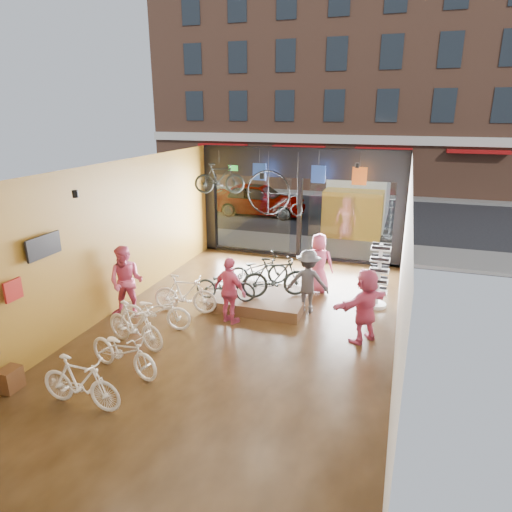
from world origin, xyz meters
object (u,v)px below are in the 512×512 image
at_px(customer_2, 230,291).
at_px(customer_3, 308,281).
at_px(floor_bike_3, 135,325).
at_px(street_car, 258,199).
at_px(floor_bike_1, 80,382).
at_px(display_bike_mid, 276,277).
at_px(customer_4, 318,263).
at_px(box_truck, 359,195).
at_px(customer_5, 365,305).
at_px(customer_1, 126,282).
at_px(floor_bike_2, 123,351).
at_px(sunglasses_rack, 379,276).
at_px(display_platform, 261,299).
at_px(penny_farthing, 277,195).
at_px(display_bike_right, 258,270).
at_px(floor_bike_4, 155,311).
at_px(floor_bike_5, 185,294).
at_px(hung_bike, 219,178).
at_px(display_bike_left, 226,285).

height_order(customer_2, customer_3, customer_2).
bearing_deg(floor_bike_3, street_car, 21.46).
height_order(floor_bike_1, display_bike_mid, display_bike_mid).
height_order(street_car, customer_4, customer_4).
bearing_deg(box_truck, street_car, 168.54).
bearing_deg(street_car, customer_5, -151.82).
xyz_separation_m(floor_bike_1, customer_1, (-1.32, 3.49, 0.43)).
xyz_separation_m(floor_bike_2, sunglasses_rack, (4.55, 4.82, 0.40)).
xyz_separation_m(customer_1, customer_3, (4.26, 1.64, -0.08)).
height_order(display_platform, customer_1, customer_1).
bearing_deg(floor_bike_2, penny_farthing, 2.85).
distance_m(display_bike_right, customer_3, 1.68).
distance_m(floor_bike_4, customer_4, 4.79).
bearing_deg(display_bike_right, display_bike_mid, -163.84).
bearing_deg(display_platform, floor_bike_5, -148.72).
bearing_deg(street_car, customer_3, -155.89).
distance_m(box_truck, customer_2, 10.86).
distance_m(street_car, penny_farthing, 8.51).
bearing_deg(hung_bike, floor_bike_5, 170.04).
relative_size(display_platform, display_bike_mid, 1.33).
relative_size(display_platform, sunglasses_rack, 1.38).
xyz_separation_m(display_bike_mid, penny_farthing, (-0.74, 2.72, 1.66)).
distance_m(customer_3, penny_farthing, 3.57).
bearing_deg(customer_4, box_truck, -95.57).
bearing_deg(customer_3, display_bike_right, -28.27).
bearing_deg(floor_bike_5, floor_bike_1, 173.62).
xyz_separation_m(street_car, customer_5, (6.22, -11.61, 0.07)).
height_order(floor_bike_3, customer_4, customer_4).
relative_size(customer_2, customer_4, 0.98).
height_order(floor_bike_3, customer_3, customer_3).
relative_size(box_truck, display_bike_mid, 3.99).
relative_size(street_car, customer_2, 2.78).
relative_size(box_truck, customer_5, 4.18).
relative_size(floor_bike_3, floor_bike_4, 0.96).
bearing_deg(hung_bike, display_bike_right, -153.90).
bearing_deg(display_bike_left, customer_3, -78.55).
bearing_deg(floor_bike_3, floor_bike_2, -144.50).
distance_m(street_car, customer_3, 11.47).
bearing_deg(customer_2, floor_bike_1, 94.82).
height_order(customer_1, customer_3, customer_1).
height_order(customer_4, penny_farthing, penny_farthing).
xyz_separation_m(display_bike_mid, customer_3, (0.85, -0.01, -0.01)).
height_order(floor_bike_4, customer_5, customer_5).
distance_m(customer_1, customer_4, 5.26).
bearing_deg(floor_bike_2, floor_bike_3, 33.83).
relative_size(floor_bike_5, sunglasses_rack, 0.97).
xyz_separation_m(floor_bike_2, display_platform, (1.60, 3.98, -0.31)).
xyz_separation_m(sunglasses_rack, penny_farthing, (-3.29, 1.84, 1.63)).
xyz_separation_m(box_truck, display_bike_mid, (-1.10, -9.45, -0.58)).
height_order(floor_bike_5, display_bike_right, display_bike_right).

